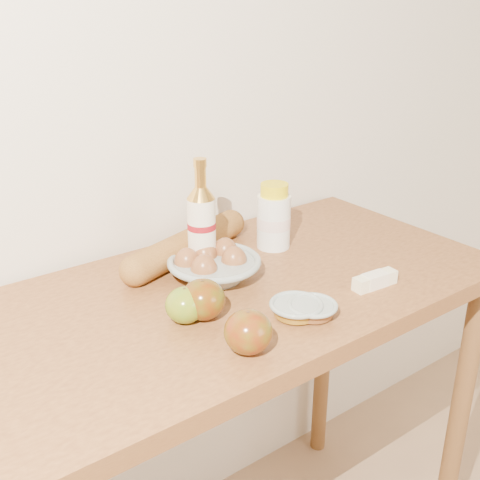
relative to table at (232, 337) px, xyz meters
name	(u,v)px	position (x,y,z in m)	size (l,w,h in m)	color
back_wall	(145,77)	(0.00, 0.33, 0.52)	(3.50, 0.02, 2.60)	silver
table	(232,337)	(0.00, 0.00, 0.00)	(1.20, 0.60, 0.90)	#A06433
bourbon_bottle	(202,226)	(0.00, 0.11, 0.23)	(0.08, 0.08, 0.26)	white
cream_bottle	(274,218)	(0.21, 0.12, 0.20)	(0.09, 0.09, 0.16)	white
egg_bowl	(213,265)	(0.00, 0.06, 0.15)	(0.21, 0.21, 0.07)	#929F9A
baguette	(187,245)	(0.01, 0.18, 0.16)	(0.41, 0.19, 0.07)	#AA7334
apple_yellowgreen	(185,305)	(-0.15, -0.06, 0.16)	(0.10, 0.10, 0.07)	olive
apple_redgreen_front	(248,332)	(-0.12, -0.21, 0.16)	(0.11, 0.11, 0.08)	maroon
apple_redgreen_right	(203,299)	(-0.12, -0.07, 0.16)	(0.10, 0.10, 0.08)	maroon
sugar_bowl	(312,309)	(0.06, -0.19, 0.14)	(0.10, 0.10, 0.03)	#99A7A1
syrup_bowl	(296,309)	(0.03, -0.17, 0.14)	(0.13, 0.13, 0.03)	#96A39F
butter_stick	(375,280)	(0.25, -0.18, 0.14)	(0.11, 0.04, 0.03)	#FFF5C5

